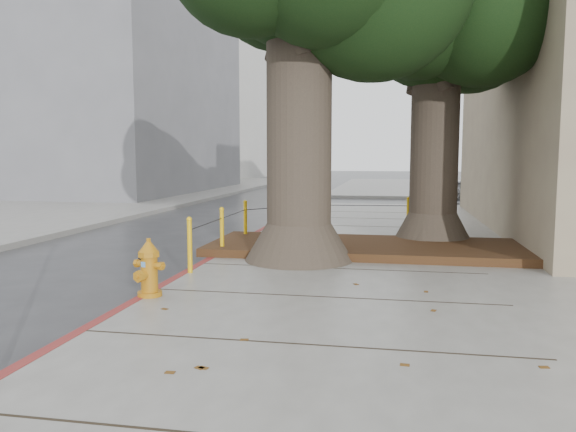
# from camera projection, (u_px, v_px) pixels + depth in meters

# --- Properties ---
(ground) EXTENTS (140.00, 140.00, 0.00)m
(ground) POSITION_uv_depth(u_px,v_px,m) (288.00, 306.00, 7.90)
(ground) COLOR #28282B
(ground) RESTS_ON ground
(sidewalk_far) EXTENTS (16.00, 20.00, 0.15)m
(sidewalk_far) POSITION_uv_depth(u_px,v_px,m) (465.00, 187.00, 36.11)
(sidewalk_far) COLOR slate
(sidewalk_far) RESTS_ON ground
(curb_red) EXTENTS (0.14, 26.00, 0.16)m
(curb_red) POSITION_uv_depth(u_px,v_px,m) (209.00, 262.00, 10.71)
(curb_red) COLOR maroon
(curb_red) RESTS_ON ground
(planter_bed) EXTENTS (6.40, 2.60, 0.16)m
(planter_bed) POSITION_uv_depth(u_px,v_px,m) (366.00, 247.00, 11.53)
(planter_bed) COLOR black
(planter_bed) RESTS_ON sidewalk_main
(building_far_grey) EXTENTS (12.00, 16.00, 12.00)m
(building_far_grey) POSITION_uv_depth(u_px,v_px,m) (98.00, 86.00, 31.51)
(building_far_grey) COLOR slate
(building_far_grey) RESTS_ON ground
(building_far_white) EXTENTS (12.00, 18.00, 15.00)m
(building_far_white) POSITION_uv_depth(u_px,v_px,m) (201.00, 99.00, 54.19)
(building_far_white) COLOR silver
(building_far_white) RESTS_ON ground
(tree_far) EXTENTS (4.50, 3.80, 7.17)m
(tree_far) POSITION_uv_depth(u_px,v_px,m) (454.00, 20.00, 12.08)
(tree_far) COLOR #4C3F33
(tree_far) RESTS_ON sidewalk_main
(bollard_ring) EXTENTS (3.79, 5.39, 0.95)m
(bollard_ring) POSITION_uv_depth(u_px,v_px,m) (286.00, 222.00, 12.27)
(bollard_ring) COLOR yellow
(bollard_ring) RESTS_ON sidewalk_main
(fire_hydrant) EXTENTS (0.43, 0.42, 0.82)m
(fire_hydrant) POSITION_uv_depth(u_px,v_px,m) (149.00, 268.00, 7.80)
(fire_hydrant) COLOR #C57C14
(fire_hydrant) RESTS_ON sidewalk_main
(car_silver) EXTENTS (3.18, 1.40, 1.07)m
(car_silver) POSITION_uv_depth(u_px,v_px,m) (469.00, 191.00, 24.86)
(car_silver) COLOR #A2A3A7
(car_silver) RESTS_ON ground
(car_red) EXTENTS (3.61, 1.68, 1.14)m
(car_red) POSITION_uv_depth(u_px,v_px,m) (529.00, 192.00, 23.96)
(car_red) COLOR maroon
(car_red) RESTS_ON ground
(car_dark) EXTENTS (1.75, 4.16, 1.20)m
(car_dark) POSITION_uv_depth(u_px,v_px,m) (156.00, 187.00, 27.36)
(car_dark) COLOR black
(car_dark) RESTS_ON ground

